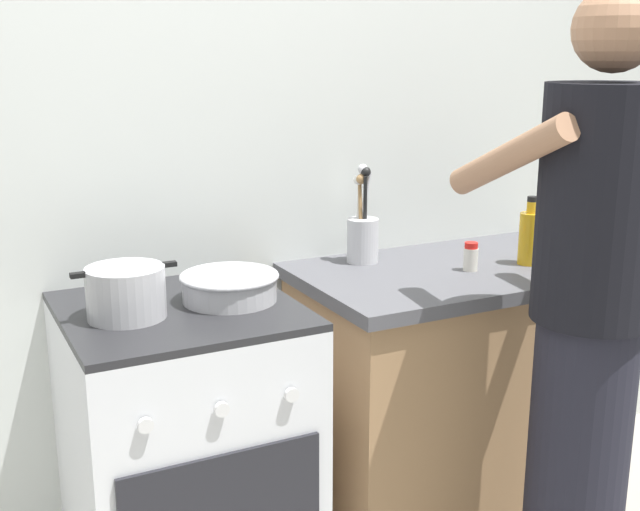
{
  "coord_description": "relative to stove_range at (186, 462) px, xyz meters",
  "views": [
    {
      "loc": [
        -0.92,
        -1.79,
        1.55
      ],
      "look_at": [
        0.05,
        0.12,
        1.0
      ],
      "focal_mm": 44.69,
      "sensor_mm": 36.0,
      "label": 1
    }
  ],
  "objects": [
    {
      "name": "back_wall",
      "position": [
        0.55,
        0.35,
        0.8
      ],
      "size": [
        3.2,
        0.1,
        2.5
      ],
      "color": "silver",
      "rests_on": "ground"
    },
    {
      "name": "countertop",
      "position": [
        0.9,
        0.0,
        0.0
      ],
      "size": [
        1.0,
        0.6,
        0.9
      ],
      "color": "#99724C",
      "rests_on": "ground"
    },
    {
      "name": "stove_range",
      "position": [
        0.0,
        0.0,
        0.0
      ],
      "size": [
        0.6,
        0.62,
        0.9
      ],
      "color": "silver",
      "rests_on": "ground"
    },
    {
      "name": "pot",
      "position": [
        -0.14,
        -0.02,
        0.52
      ],
      "size": [
        0.26,
        0.2,
        0.13
      ],
      "color": "#B2B2B7",
      "rests_on": "stove_range"
    },
    {
      "name": "mixing_bowl",
      "position": [
        0.14,
        -0.0,
        0.49
      ],
      "size": [
        0.27,
        0.27,
        0.07
      ],
      "color": "#B7B7BC",
      "rests_on": "stove_range"
    },
    {
      "name": "utensil_crock",
      "position": [
        0.66,
        0.19,
        0.54
      ],
      "size": [
        0.1,
        0.1,
        0.31
      ],
      "color": "silver",
      "rests_on": "countertop"
    },
    {
      "name": "spice_bottle",
      "position": [
        0.9,
        -0.05,
        0.49
      ],
      "size": [
        0.04,
        0.04,
        0.09
      ],
      "color": "silver",
      "rests_on": "countertop"
    },
    {
      "name": "oil_bottle",
      "position": [
        1.11,
        -0.07,
        0.54
      ],
      "size": [
        0.07,
        0.07,
        0.22
      ],
      "color": "gold",
      "rests_on": "countertop"
    },
    {
      "name": "person",
      "position": [
        0.89,
        -0.55,
        0.41
      ],
      "size": [
        0.41,
        0.5,
        1.7
      ],
      "color": "black",
      "rests_on": "ground"
    }
  ]
}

